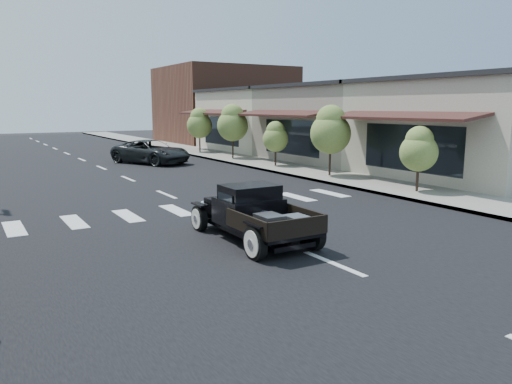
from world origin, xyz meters
TOP-DOWN VIEW (x-y plane):
  - ground at (0.00, 0.00)m, footprint 120.00×120.00m
  - road at (0.00, 15.00)m, footprint 14.00×80.00m
  - road_markings at (0.00, 10.00)m, footprint 12.00×60.00m
  - sidewalk_right at (8.50, 15.00)m, footprint 3.00×80.00m
  - storefront_near at (15.00, 4.00)m, footprint 10.00×9.00m
  - storefront_mid at (15.00, 13.00)m, footprint 10.00×9.00m
  - storefront_far at (15.00, 22.00)m, footprint 10.00×9.00m
  - far_building_right at (15.50, 32.00)m, footprint 11.00×10.00m
  - small_tree_a at (8.30, 2.06)m, footprint 1.44×1.44m
  - small_tree_b at (8.30, 7.33)m, footprint 1.91×1.91m
  - small_tree_c at (8.30, 12.04)m, footprint 1.41×1.41m
  - small_tree_d at (8.30, 17.02)m, footprint 1.96×1.96m
  - small_tree_e at (8.30, 22.06)m, footprint 1.82×1.82m
  - hotrod_pickup at (-0.50, -0.45)m, footprint 1.97×4.19m
  - second_car at (3.11, 17.63)m, footprint 4.24×5.56m

SIDE VIEW (x-z plane):
  - ground at x=0.00m, z-range 0.00..0.00m
  - road_markings at x=0.00m, z-range -0.03..0.03m
  - road at x=0.00m, z-range 0.00..0.02m
  - sidewalk_right at x=8.50m, z-range 0.00..0.15m
  - second_car at x=3.11m, z-range 0.00..1.40m
  - hotrod_pickup at x=-0.50m, z-range 0.00..1.45m
  - small_tree_c at x=8.30m, z-range 0.15..2.50m
  - small_tree_a at x=8.30m, z-range 0.15..2.56m
  - small_tree_e at x=8.30m, z-range 0.15..3.18m
  - small_tree_b at x=8.30m, z-range 0.15..3.33m
  - small_tree_d at x=8.30m, z-range 0.15..3.42m
  - storefront_near at x=15.00m, z-range 0.00..4.50m
  - storefront_mid at x=15.00m, z-range 0.00..4.50m
  - storefront_far at x=15.00m, z-range 0.00..4.50m
  - far_building_right at x=15.50m, z-range 0.00..7.00m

